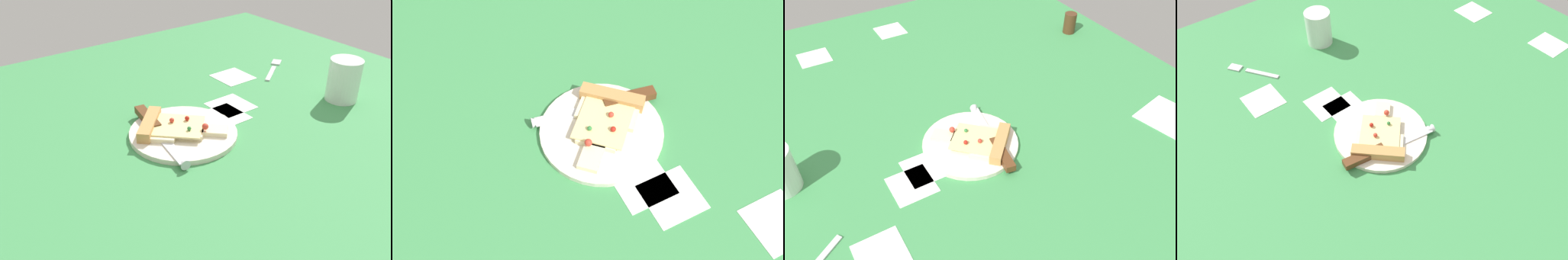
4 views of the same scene
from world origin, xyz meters
TOP-DOWN VIEW (x-y plane):
  - ground_plane at (0.01, 0.02)cm, footprint 141.41×141.41cm
  - plate at (-9.62, -2.59)cm, footprint 22.23×22.23cm
  - pizza_slice at (-11.39, -4.44)cm, footprint 17.68×17.95cm
  - knife at (-12.86, -7.11)cm, footprint 24.01×6.15cm
  - pepper_shaker at (21.41, -57.96)cm, footprint 3.92×3.92cm
  - napkin at (-26.37, -50.60)cm, footprint 15.30×15.30cm

SIDE VIEW (x-z plane):
  - ground_plane at x=0.01cm, z-range -3.00..0.00cm
  - napkin at x=-26.37cm, z-range 0.00..0.40cm
  - plate at x=-9.62cm, z-range 0.00..1.04cm
  - knife at x=-12.86cm, z-range 0.42..2.87cm
  - pizza_slice at x=-11.39cm, z-range 0.51..3.15cm
  - pepper_shaker at x=21.41cm, z-range 0.00..6.64cm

